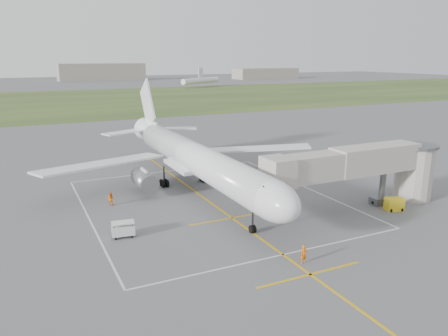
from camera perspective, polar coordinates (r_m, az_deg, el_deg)
name	(u,v)px	position (r m, az deg, el deg)	size (l,w,h in m)	color
ground	(197,193)	(56.16, -3.54, -3.25)	(700.00, 700.00, 0.00)	#525254
grass_strip	(70,101)	(181.55, -19.44, 8.22)	(700.00, 120.00, 0.02)	#304B21
apron_markings	(216,206)	(51.09, -1.06, -5.03)	(28.20, 60.00, 0.01)	gold
airliner	(194,158)	(55.67, -3.90, 1.27)	(38.93, 46.75, 13.52)	white
jet_bridge	(369,167)	(52.29, 18.46, 0.09)	(23.40, 5.00, 7.20)	#A7A197
gpu_unit	(394,204)	(53.25, 21.34, -4.44)	(2.19, 1.79, 1.44)	gold
baggage_cart	(123,229)	(43.67, -13.04, -7.81)	(2.32, 1.59, 1.50)	silver
ramp_worker_nose	(304,254)	(38.06, 10.37, -11.03)	(0.59, 0.39, 1.61)	orange
ramp_worker_wing	(111,199)	(53.03, -14.59, -3.90)	(0.75, 0.59, 1.55)	orange
distant_hangars	(17,75)	(315.07, -25.45, 10.88)	(345.00, 49.00, 12.00)	gray
distant_aircraft	(76,86)	(219.65, -18.75, 10.15)	(158.11, 57.89, 8.85)	white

